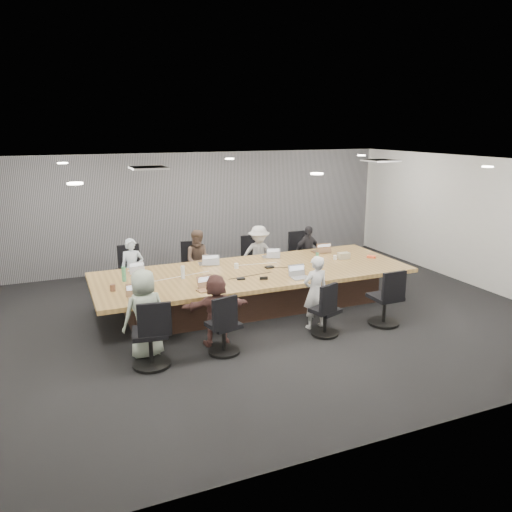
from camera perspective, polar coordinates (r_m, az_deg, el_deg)
name	(u,v)px	position (r m, az deg, el deg)	size (l,w,h in m)	color
floor	(264,316)	(9.34, 0.96, -6.82)	(10.00, 8.00, 0.00)	black
ceiling	(265,163)	(8.72, 1.03, 10.58)	(10.00, 8.00, 0.00)	white
wall_back	(200,209)	(12.63, -6.36, 5.34)	(10.00, 2.80, 0.00)	beige
wall_front	(414,320)	(5.66, 17.64, -6.94)	(10.00, 2.80, 0.00)	beige
wall_right	(476,222)	(11.82, 23.81, 3.56)	(8.00, 2.80, 0.00)	beige
curtain	(201,210)	(12.55, -6.26, 5.29)	(9.80, 0.04, 2.80)	slate
conference_table	(254,287)	(9.64, -0.23, -3.60)	(6.00, 2.20, 0.74)	#3E271D
chair_0	(130,275)	(10.69, -14.17, -2.13)	(0.56, 0.56, 0.84)	black
chair_1	(195,270)	(10.97, -6.96, -1.56)	(0.51, 0.51, 0.75)	black
chair_2	(253,263)	(11.40, -0.37, -0.76)	(0.53, 0.53, 0.79)	black
chair_3	(300,258)	(11.90, 5.06, -0.19)	(0.52, 0.52, 0.77)	black
chair_4	(150,338)	(7.48, -11.99, -9.16)	(0.59, 0.59, 0.88)	black
chair_5	(224,330)	(7.75, -3.70, -8.39)	(0.52, 0.52, 0.77)	black
chair_6	(325,315)	(8.47, 7.91, -6.65)	(0.49, 0.49, 0.72)	black
chair_7	(385,301)	(9.09, 14.50, -5.05)	(0.58, 0.58, 0.85)	black
person_0	(132,270)	(10.30, -13.94, -1.51)	(0.46, 0.30, 1.26)	silver
laptop_0	(137,271)	(9.74, -13.46, -1.68)	(0.29, 0.20, 0.02)	#B2B2B7
person_1	(199,261)	(10.57, -6.48, -0.56)	(0.64, 0.50, 1.33)	brown
laptop_1	(207,263)	(10.04, -5.60, -0.85)	(0.34, 0.23, 0.02)	#B2B2B7
person_2	(259,255)	(11.02, 0.32, 0.11)	(0.85, 0.49, 1.31)	#9F9F9F
laptop_2	(269,257)	(10.50, 1.50, -0.09)	(0.28, 0.19, 0.02)	#B2B2B7
person_3	(307,252)	(11.55, 5.89, 0.46)	(0.71, 0.30, 1.21)	#252429
laptop_3	(319,251)	(11.05, 7.27, 0.53)	(0.33, 0.23, 0.02)	#8C6647
person_4	(145,314)	(7.70, -12.59, -6.47)	(0.67, 0.44, 1.38)	gray
laptop_4	(138,299)	(8.19, -13.32, -4.77)	(0.30, 0.21, 0.02)	#8C6647
person_5	(216,310)	(7.99, -4.56, -6.15)	(1.09, 0.35, 1.18)	brown
laptop_5	(206,290)	(8.43, -5.76, -3.89)	(0.29, 0.20, 0.02)	#8C6647
person_6	(315,292)	(8.66, 6.80, -4.14)	(0.47, 0.31, 1.29)	silver
laptop_6	(301,278)	(9.08, 5.11, -2.50)	(0.32, 0.22, 0.02)	#B2B2B7
bottle_green_left	(124,274)	(9.15, -14.87, -2.01)	(0.07, 0.07, 0.27)	#459665
bottle_green_right	(317,258)	(10.03, 7.01, -0.27)	(0.07, 0.07, 0.23)	#459665
bottle_clear	(183,272)	(9.10, -8.36, -1.86)	(0.07, 0.07, 0.24)	silver
cup_white_far	(236,266)	(9.67, -2.26, -1.14)	(0.08, 0.08, 0.10)	white
cup_white_near	(335,257)	(10.44, 9.02, -0.16)	(0.07, 0.07, 0.09)	white
mug_brown	(113,288)	(8.70, -16.05, -3.50)	(0.09, 0.09, 0.11)	brown
mic_left	(241,279)	(8.99, -1.74, -2.60)	(0.15, 0.10, 0.03)	black
mic_right	(269,267)	(9.71, 1.55, -1.28)	(0.16, 0.11, 0.03)	black
stapler	(264,278)	(8.97, 0.89, -2.55)	(0.15, 0.04, 0.05)	black
canvas_bag	(344,256)	(10.53, 10.00, 0.04)	(0.24, 0.15, 0.13)	tan
snack_packet	(371,257)	(10.75, 13.06, -0.07)	(0.18, 0.12, 0.04)	#E34D25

